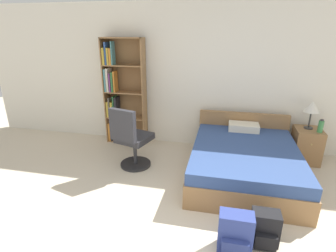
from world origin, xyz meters
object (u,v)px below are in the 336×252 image
Objects in this scene: table_lamp at (312,108)px; backpack_blue at (235,234)px; office_chair at (131,140)px; backpack_black at (265,229)px; nightstand at (306,145)px; bookshelf at (120,93)px; bed at (244,160)px; water_bottle at (321,126)px.

table_lamp is 2.70m from backpack_blue.
office_chair reaches higher than backpack_black.
backpack_black is 0.85× the size of backpack_blue.
backpack_black is at bearing -113.16° from nightstand.
bookshelf is at bearing 119.21° from office_chair.
bed is 1.46m from table_lamp.
bookshelf is 3.43m from backpack_black.
bookshelf reaches higher than nightstand.
table_lamp is at bearing 18.05° from office_chair.
backpack_black is (-1.01, -1.98, -0.50)m from water_bottle.
water_bottle reaches higher than bed.
table_lamp is (2.79, 0.91, 0.44)m from office_chair.
backpack_black is at bearing -112.55° from table_lamp.
table_lamp is (-0.01, 0.04, 0.65)m from nightstand.
nightstand is at bearing -79.85° from table_lamp.
nightstand is (3.36, -0.15, -0.69)m from bookshelf.
backpack_blue is (-0.31, -0.18, 0.03)m from backpack_black.
backpack_blue is at bearing -48.25° from bookshelf.
bed is 4.46× the size of backpack_blue.
nightstand reaches higher than backpack_black.
water_bottle is at bearing 14.46° from office_chair.
bookshelf is 3.36m from table_lamp.
bookshelf is 4.61× the size of backpack_blue.
water_bottle reaches higher than nightstand.
backpack_black is at bearing -117.15° from water_bottle.
bed reaches higher than backpack_black.
table_lamp is 1.07× the size of backpack_blue.
backpack_black is (1.90, -1.22, -0.32)m from office_chair.
bookshelf is 1.03× the size of bed.
table_lamp is at bearing 129.09° from water_bottle.
bookshelf reaches higher than water_bottle.
office_chair reaches higher than nightstand.
water_bottle reaches higher than backpack_black.
table_lamp is at bearing 100.15° from nightstand.
bed reaches higher than nightstand.
water_bottle is at bearing -50.91° from table_lamp.
water_bottle reaches higher than backpack_blue.
backpack_blue is at bearing -95.58° from bed.
table_lamp reaches higher than nightstand.
bookshelf is 5.45× the size of backpack_black.
office_chair is at bearing -165.54° from water_bottle.
bed is at bearing -145.64° from nightstand.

